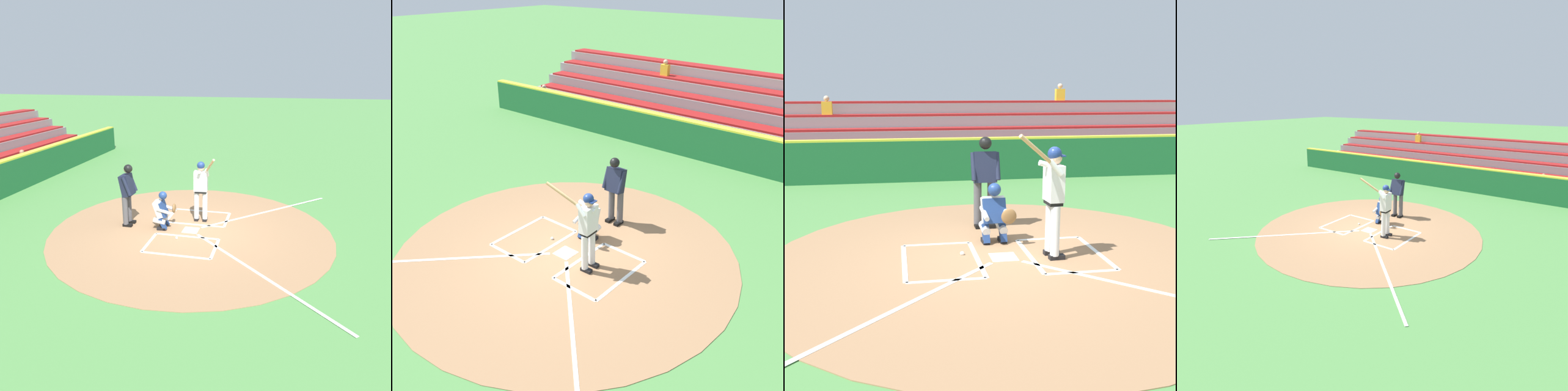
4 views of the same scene
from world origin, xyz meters
The scene contains 9 objects.
ground_plane centered at (0.00, 0.00, 0.00)m, with size 120.00×120.00×0.00m, color #4C8442.
dirt_circle centered at (0.00, 0.00, 0.01)m, with size 8.00×8.00×0.01m, color #99704C.
home_plate_and_chalk centered at (0.00, 0.88, 0.01)m, with size 7.93×4.91×0.01m.
batter centered at (-0.79, 0.13, 1.10)m, with size 0.91×0.75×2.13m.
catcher centered at (-0.01, -0.84, 0.59)m, with size 0.61×0.61×1.13m.
plate_umpire centered at (-0.02, -1.90, 1.08)m, with size 0.58×0.41×1.86m.
baseball centered at (0.67, -0.24, 0.04)m, with size 0.07×0.07×0.07m, color white.
backstop_wall centered at (0.00, -7.50, 0.65)m, with size 22.00×0.36×1.31m.
bleacher_stand centered at (0.00, -10.76, 0.85)m, with size 20.00×4.25×3.00m.
Camera 4 is at (-7.01, 9.35, 4.65)m, focal length 31.27 mm.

